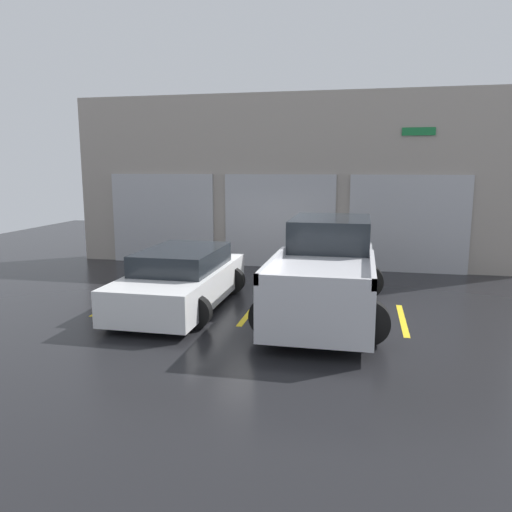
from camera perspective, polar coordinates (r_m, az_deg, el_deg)
ground_plane at (r=12.45m, az=1.30°, el=-3.92°), size 28.00×28.00×0.00m
shophouse_building at (r=15.32m, az=3.62°, el=8.27°), size 13.44×0.68×5.18m
pickup_truck at (r=10.55m, az=8.07°, el=-1.69°), size 2.46×5.14×1.89m
sedan_white at (r=11.00m, az=-8.49°, el=-2.66°), size 2.18×4.37×1.27m
parking_stripe_far_left at (r=11.75m, az=-15.61°, el=-5.13°), size 0.12×2.20×0.01m
parking_stripe_left at (r=10.70m, az=-0.56°, el=-6.25°), size 0.12×2.20×0.01m
parking_stripe_centre at (r=10.50m, az=16.40°, el=-7.00°), size 0.12×2.20×0.01m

